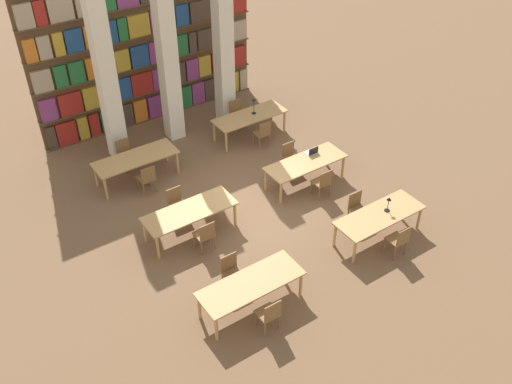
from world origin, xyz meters
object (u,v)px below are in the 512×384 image
object	(u,v)px
reading_table_0	(251,285)
reading_table_2	(190,213)
reading_table_5	(250,117)
pillar_right	(223,29)
desk_lamp_1	(254,103)
chair_9	(125,153)
desk_lamp_0	(389,202)
chair_6	(323,182)
pillar_center	(166,43)
chair_10	(263,133)
chair_11	(237,113)
chair_8	(147,178)
chair_1	(232,271)
chair_7	(290,157)
reading_table_4	(136,160)
chair_2	(399,240)
chair_3	(357,207)
chair_4	(205,235)
reading_table_1	(379,217)
chair_5	(177,203)
reading_table_3	(306,164)
chair_0	(269,314)
pillar_left	(103,59)
laptop	(312,152)

from	to	relation	value
reading_table_0	reading_table_2	xyz separation A→B (m)	(0.09, 2.77, 0.00)
reading_table_5	pillar_right	bearing A→B (deg)	92.56
desk_lamp_1	chair_9	bearing A→B (deg)	172.07
reading_table_0	reading_table_5	distance (m)	6.81
reading_table_5	desk_lamp_0	bearing A→B (deg)	-87.59
chair_6	desk_lamp_1	world-z (taller)	desk_lamp_1
pillar_right	reading_table_2	world-z (taller)	pillar_right
pillar_center	pillar_right	bearing A→B (deg)	0.00
chair_10	chair_11	world-z (taller)	same
chair_8	chair_1	bearing A→B (deg)	-89.47
chair_6	chair_10	xyz separation A→B (m)	(0.07, 2.87, 0.00)
chair_6	pillar_right	bearing A→B (deg)	89.73
chair_6	reading_table_5	world-z (taller)	chair_6
chair_7	reading_table_4	bearing A→B (deg)	-28.71
chair_7	chair_2	bearing A→B (deg)	90.64
chair_1	reading_table_2	size ratio (longest dim) A/B	0.38
desk_lamp_1	pillar_right	bearing A→B (deg)	99.93
chair_10	chair_3	bearing A→B (deg)	-90.39
chair_4	reading_table_4	xyz separation A→B (m)	(-0.13, 3.49, 0.18)
reading_table_1	reading_table_2	xyz separation A→B (m)	(-3.66, 2.66, 0.00)
reading_table_1	reading_table_4	distance (m)	6.64
chair_5	reading_table_1	bearing A→B (deg)	137.34
chair_1	chair_6	xyz separation A→B (m)	(3.70, 1.40, 0.00)
chair_7	desk_lamp_1	world-z (taller)	desk_lamp_1
chair_1	chair_3	distance (m)	3.74
reading_table_0	desk_lamp_1	bearing A→B (deg)	55.56
reading_table_2	pillar_center	bearing A→B (deg)	67.31
chair_4	reading_table_4	world-z (taller)	chair_4
reading_table_3	chair_6	xyz separation A→B (m)	(0.03, -0.71, -0.18)
chair_8	pillar_center	bearing A→B (deg)	48.16
desk_lamp_0	chair_9	size ratio (longest dim) A/B	0.46
reading_table_0	chair_0	xyz separation A→B (m)	(-0.03, -0.71, -0.18)
reading_table_0	chair_3	xyz separation A→B (m)	(3.71, 0.82, -0.18)
reading_table_4	chair_11	bearing A→B (deg)	12.47
pillar_center	pillar_left	bearing A→B (deg)	180.00
reading_table_0	chair_4	bearing A→B (deg)	87.53
chair_8	desk_lamp_1	world-z (taller)	desk_lamp_1
chair_7	chair_11	bearing A→B (deg)	-91.48
desk_lamp_0	desk_lamp_1	distance (m)	5.60
chair_9	reading_table_1	bearing A→B (deg)	121.77
chair_1	chair_10	distance (m)	5.70
desk_lamp_0	chair_4	bearing A→B (deg)	153.41
desk_lamp_0	reading_table_5	size ratio (longest dim) A/B	0.17
reading_table_2	reading_table_5	world-z (taller)	same
pillar_right	desk_lamp_1	size ratio (longest dim) A/B	11.94
chair_7	reading_table_5	world-z (taller)	chair_7
reading_table_0	chair_11	world-z (taller)	chair_11
pillar_right	chair_9	size ratio (longest dim) A/B	6.93
chair_4	laptop	size ratio (longest dim) A/B	2.71
chair_2	reading_table_2	xyz separation A→B (m)	(-3.63, 3.37, 0.18)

